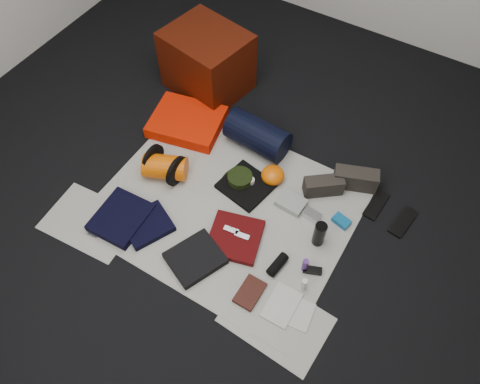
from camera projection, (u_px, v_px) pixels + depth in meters
The scene contains 37 objects.
floor at pixel (226, 208), 3.11m from camera, with size 4.50×4.50×0.02m, color black.
newspaper_mat at pixel (226, 207), 3.10m from camera, with size 1.60×1.30×0.01m, color beige.
newspaper_sheet_front_left at pixel (90, 221), 3.04m from camera, with size 0.58×0.40×0.00m, color beige.
newspaper_sheet_front_right at pixel (276, 320), 2.67m from camera, with size 0.58×0.40×0.00m, color beige.
red_cabinet at pixel (207, 61), 3.56m from camera, with size 0.58×0.49×0.49m, color #491205.
sleeping_pad at pixel (187, 122), 3.47m from camera, with size 0.51×0.42×0.09m, color red.
stuff_sack at pixel (165, 167), 3.18m from camera, with size 0.17×0.17×0.29m, color #E45A03.
sack_strap_left at pixel (153, 159), 3.19m from camera, with size 0.22×0.22×0.03m, color black.
sack_strap_right at pixel (177, 171), 3.13m from camera, with size 0.22×0.22×0.03m, color black.
navy_duffel at pixel (257, 135), 3.30m from camera, with size 0.23×0.23×0.45m, color black.
boonie_brim at pixel (240, 182), 3.21m from camera, with size 0.26×0.26×0.01m, color black.
boonie_crown at pixel (240, 179), 3.17m from camera, with size 0.17×0.17×0.07m, color black.
hiking_boot_left at pixel (323, 186), 3.12m from camera, with size 0.26×0.10×0.13m, color #2D2923.
hiking_boot_right at pixel (356, 179), 3.14m from camera, with size 0.29×0.11×0.15m, color #2D2923.
flip_flop_left at pixel (376, 205), 3.11m from camera, with size 0.09×0.24×0.01m, color black.
flip_flop_right at pixel (403, 222), 3.03m from camera, with size 0.09×0.25×0.01m, color black.
trousers_navy_a at pixel (121, 218), 3.02m from camera, with size 0.31×0.35×0.06m, color black.
trousers_navy_b at pixel (147, 225), 2.99m from camera, with size 0.25×0.29×0.04m, color black.
trousers_charcoal at pixel (195, 258), 2.86m from camera, with size 0.27×0.31×0.05m, color black.
black_tshirt at pixel (246, 186), 3.18m from camera, with size 0.32×0.30×0.03m, color black.
red_shirt at pixel (235, 237), 2.94m from camera, with size 0.32×0.32×0.04m, color #470708.
orange_stuff_sack at pixel (273, 175), 3.18m from camera, with size 0.16×0.16×0.11m, color #E45A03.
first_aid_pouch at pixel (291, 203), 3.09m from camera, with size 0.18×0.14×0.05m, color gray.
water_bottle at pixel (319, 234), 2.87m from camera, with size 0.08×0.08×0.19m, color black.
speaker at pixel (277, 265), 2.83m from camera, with size 0.06×0.06×0.16m, color black.
compact_camera at pixel (312, 215), 3.04m from camera, with size 0.11×0.07×0.05m, color silver.
cyan_case at pixel (341, 221), 3.02m from camera, with size 0.11×0.07×0.04m, color #0E5C90.
toiletry_purple at pixel (305, 265), 2.80m from camera, with size 0.04×0.04×0.11m, color #502577.
toiletry_clear at pixel (304, 284), 2.73m from camera, with size 0.03×0.03×0.10m, color silver.
paperback_book at pixel (250, 292), 2.74m from camera, with size 0.13×0.20×0.03m, color black.
map_booklet at pixel (282, 305), 2.71m from camera, with size 0.16×0.24×0.01m, color #B9B9B0.
map_printout at pixel (300, 314), 2.68m from camera, with size 0.14×0.18×0.01m, color #B9B9B0.
sunglasses at pixel (312, 270), 2.82m from camera, with size 0.11×0.05×0.03m, color black.
key_cluster at pixel (95, 232), 2.98m from camera, with size 0.07×0.07×0.01m, color silver.
tape_roll at pixel (251, 181), 3.16m from camera, with size 0.05×0.05×0.04m, color silver.
energy_bar_a at pixel (231, 230), 2.94m from camera, with size 0.10×0.04×0.01m, color silver.
energy_bar_b at pixel (242, 236), 2.92m from camera, with size 0.10×0.04×0.01m, color silver.
Camera 1 is at (0.94, -1.39, 2.62)m, focal length 35.00 mm.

